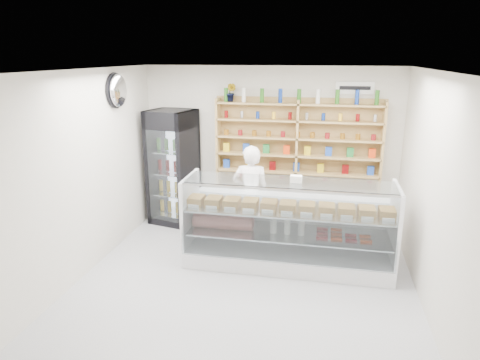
# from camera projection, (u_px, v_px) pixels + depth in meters

# --- Properties ---
(room) EXTENTS (5.00, 5.00, 5.00)m
(room) POSITION_uv_depth(u_px,v_px,m) (243.00, 188.00, 5.27)
(room) COLOR #B3B2B7
(room) RESTS_ON ground
(display_counter) EXTENTS (2.96, 0.88, 1.29)m
(display_counter) POSITION_uv_depth(u_px,v_px,m) (287.00, 242.00, 6.23)
(display_counter) COLOR white
(display_counter) RESTS_ON floor
(shop_worker) EXTENTS (0.62, 0.43, 1.62)m
(shop_worker) POSITION_uv_depth(u_px,v_px,m) (251.00, 195.00, 6.87)
(shop_worker) COLOR white
(shop_worker) RESTS_ON floor
(drinks_cooler) EXTENTS (0.88, 0.86, 2.05)m
(drinks_cooler) POSITION_uv_depth(u_px,v_px,m) (173.00, 167.00, 7.70)
(drinks_cooler) COLOR black
(drinks_cooler) RESTS_ON floor
(wall_shelving) EXTENTS (2.84, 0.28, 1.33)m
(wall_shelving) POSITION_uv_depth(u_px,v_px,m) (297.00, 139.00, 7.32)
(wall_shelving) COLOR tan
(wall_shelving) RESTS_ON back_wall
(potted_plant) EXTENTS (0.21, 0.19, 0.32)m
(potted_plant) POSITION_uv_depth(u_px,v_px,m) (231.00, 92.00, 7.32)
(potted_plant) COLOR #1E6626
(potted_plant) RESTS_ON wall_shelving
(security_mirror) EXTENTS (0.15, 0.50, 0.50)m
(security_mirror) POSITION_uv_depth(u_px,v_px,m) (118.00, 91.00, 6.51)
(security_mirror) COLOR silver
(security_mirror) RESTS_ON left_wall
(wall_sign) EXTENTS (0.62, 0.03, 0.20)m
(wall_sign) POSITION_uv_depth(u_px,v_px,m) (355.00, 88.00, 7.03)
(wall_sign) COLOR white
(wall_sign) RESTS_ON back_wall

